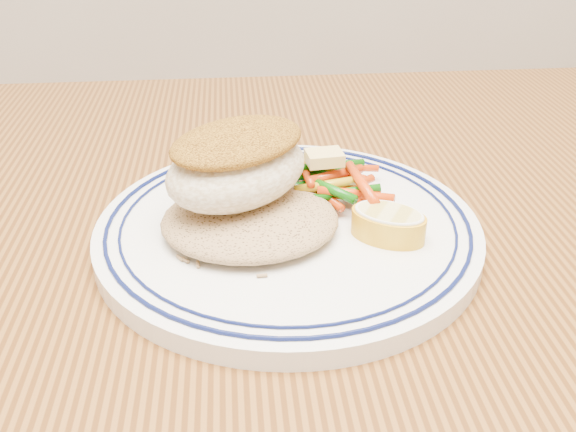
# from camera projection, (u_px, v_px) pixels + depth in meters

# --- Properties ---
(dining_table) EXTENTS (1.50, 0.90, 0.75)m
(dining_table) POSITION_uv_depth(u_px,v_px,m) (271.00, 381.00, 0.49)
(dining_table) COLOR #502B10
(dining_table) RESTS_ON ground
(plate) EXTENTS (0.29, 0.29, 0.02)m
(plate) POSITION_uv_depth(u_px,v_px,m) (288.00, 228.00, 0.48)
(plate) COLOR white
(plate) RESTS_ON dining_table
(rice_pilaf) EXTENTS (0.13, 0.11, 0.02)m
(rice_pilaf) POSITION_uv_depth(u_px,v_px,m) (250.00, 216.00, 0.46)
(rice_pilaf) COLOR olive
(rice_pilaf) RESTS_ON plate
(fish_fillet) EXTENTS (0.14, 0.13, 0.06)m
(fish_fillet) POSITION_uv_depth(u_px,v_px,m) (237.00, 163.00, 0.46)
(fish_fillet) COLOR beige
(fish_fillet) RESTS_ON rice_pilaf
(vegetable_pile) EXTENTS (0.10, 0.10, 0.03)m
(vegetable_pile) POSITION_uv_depth(u_px,v_px,m) (328.00, 183.00, 0.51)
(vegetable_pile) COLOR #0E520A
(vegetable_pile) RESTS_ON plate
(butter_pat) EXTENTS (0.03, 0.02, 0.01)m
(butter_pat) POSITION_uv_depth(u_px,v_px,m) (324.00, 158.00, 0.50)
(butter_pat) COLOR #E5C770
(butter_pat) RESTS_ON vegetable_pile
(lemon_wedge) EXTENTS (0.07, 0.07, 0.02)m
(lemon_wedge) POSITION_uv_depth(u_px,v_px,m) (388.00, 223.00, 0.45)
(lemon_wedge) COLOR gold
(lemon_wedge) RESTS_ON plate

